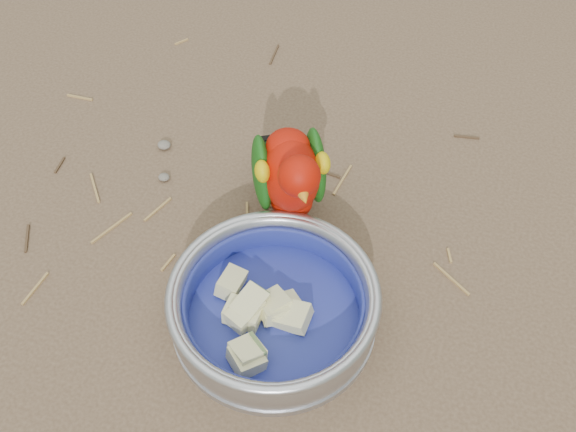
% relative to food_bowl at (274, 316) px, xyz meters
% --- Properties ---
extents(ground, '(60.00, 60.00, 0.00)m').
position_rel_food_bowl_xyz_m(ground, '(-0.05, 0.06, -0.01)').
color(ground, brown).
extents(food_bowl, '(0.24, 0.24, 0.02)m').
position_rel_food_bowl_xyz_m(food_bowl, '(0.00, 0.00, 0.00)').
color(food_bowl, '#B2B2BA').
rests_on(food_bowl, ground).
extents(bowl_wall, '(0.24, 0.24, 0.04)m').
position_rel_food_bowl_xyz_m(bowl_wall, '(0.00, 0.00, 0.03)').
color(bowl_wall, '#B2B2BA').
rests_on(bowl_wall, food_bowl).
extents(fruit_wedges, '(0.14, 0.14, 0.03)m').
position_rel_food_bowl_xyz_m(fruit_wedges, '(-0.00, -0.00, 0.02)').
color(fruit_wedges, beige).
rests_on(fruit_wedges, food_bowl).
extents(lory_parrot, '(0.18, 0.21, 0.16)m').
position_rel_food_bowl_xyz_m(lory_parrot, '(-0.03, 0.15, 0.07)').
color(lory_parrot, '#AD1003').
rests_on(lory_parrot, ground).
extents(ground_debris, '(0.90, 0.80, 0.01)m').
position_rel_food_bowl_xyz_m(ground_debris, '(-0.02, 0.10, -0.01)').
color(ground_debris, '#AA8449').
rests_on(ground_debris, ground).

